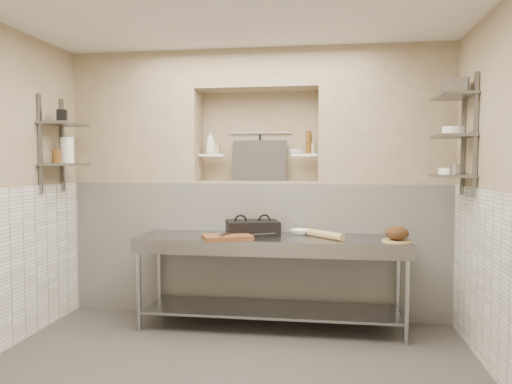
% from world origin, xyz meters
% --- Properties ---
extents(wall_back, '(4.00, 0.10, 2.80)m').
position_xyz_m(wall_back, '(0.00, 2.00, 1.40)').
color(wall_back, tan).
rests_on(wall_back, ground).
extents(wall_front, '(4.00, 0.10, 2.80)m').
position_xyz_m(wall_front, '(0.00, -2.00, 1.40)').
color(wall_front, tan).
rests_on(wall_front, ground).
extents(backwall_lower, '(4.00, 0.40, 1.40)m').
position_xyz_m(backwall_lower, '(0.00, 1.75, 0.70)').
color(backwall_lower, white).
rests_on(backwall_lower, floor).
extents(alcove_sill, '(1.30, 0.40, 0.02)m').
position_xyz_m(alcove_sill, '(0.00, 1.75, 1.41)').
color(alcove_sill, tan).
rests_on(alcove_sill, backwall_lower).
extents(backwall_pillar_left, '(1.35, 0.40, 1.40)m').
position_xyz_m(backwall_pillar_left, '(-1.33, 1.75, 2.10)').
color(backwall_pillar_left, tan).
rests_on(backwall_pillar_left, backwall_lower).
extents(backwall_pillar_right, '(1.35, 0.40, 1.40)m').
position_xyz_m(backwall_pillar_right, '(1.33, 1.75, 2.10)').
color(backwall_pillar_right, tan).
rests_on(backwall_pillar_right, backwall_lower).
extents(backwall_header, '(1.30, 0.40, 0.40)m').
position_xyz_m(backwall_header, '(0.00, 1.75, 2.60)').
color(backwall_header, tan).
rests_on(backwall_header, backwall_lower).
extents(wainscot_right, '(0.02, 3.90, 1.40)m').
position_xyz_m(wainscot_right, '(1.99, 0.00, 0.70)').
color(wainscot_right, white).
rests_on(wainscot_right, floor).
extents(alcove_shelf_left, '(0.28, 0.16, 0.02)m').
position_xyz_m(alcove_shelf_left, '(-0.50, 1.75, 1.70)').
color(alcove_shelf_left, white).
rests_on(alcove_shelf_left, backwall_lower).
extents(alcove_shelf_right, '(0.28, 0.16, 0.02)m').
position_xyz_m(alcove_shelf_right, '(0.50, 1.75, 1.70)').
color(alcove_shelf_right, white).
rests_on(alcove_shelf_right, backwall_lower).
extents(utensil_rail, '(0.70, 0.02, 0.02)m').
position_xyz_m(utensil_rail, '(0.00, 1.92, 1.95)').
color(utensil_rail, gray).
rests_on(utensil_rail, wall_back).
extents(hanging_steel, '(0.02, 0.02, 0.30)m').
position_xyz_m(hanging_steel, '(0.00, 1.90, 1.78)').
color(hanging_steel, black).
rests_on(hanging_steel, utensil_rail).
extents(splash_panel, '(0.60, 0.08, 0.45)m').
position_xyz_m(splash_panel, '(0.00, 1.85, 1.64)').
color(splash_panel, '#383330').
rests_on(splash_panel, alcove_sill).
extents(shelf_rail_left_a, '(0.03, 0.03, 0.95)m').
position_xyz_m(shelf_rail_left_a, '(-1.98, 1.25, 1.80)').
color(shelf_rail_left_a, slate).
rests_on(shelf_rail_left_a, wall_left).
extents(shelf_rail_left_b, '(0.03, 0.03, 0.95)m').
position_xyz_m(shelf_rail_left_b, '(-1.98, 0.85, 1.80)').
color(shelf_rail_left_b, slate).
rests_on(shelf_rail_left_b, wall_left).
extents(wall_shelf_left_lower, '(0.30, 0.50, 0.02)m').
position_xyz_m(wall_shelf_left_lower, '(-1.84, 1.05, 1.60)').
color(wall_shelf_left_lower, slate).
rests_on(wall_shelf_left_lower, wall_left).
extents(wall_shelf_left_upper, '(0.30, 0.50, 0.03)m').
position_xyz_m(wall_shelf_left_upper, '(-1.84, 1.05, 2.00)').
color(wall_shelf_left_upper, slate).
rests_on(wall_shelf_left_upper, wall_left).
extents(shelf_rail_right_a, '(0.03, 0.03, 1.05)m').
position_xyz_m(shelf_rail_right_a, '(1.98, 1.25, 1.85)').
color(shelf_rail_right_a, slate).
rests_on(shelf_rail_right_a, wall_right).
extents(shelf_rail_right_b, '(0.03, 0.03, 1.05)m').
position_xyz_m(shelf_rail_right_b, '(1.98, 0.85, 1.85)').
color(shelf_rail_right_b, slate).
rests_on(shelf_rail_right_b, wall_right).
extents(wall_shelf_right_lower, '(0.30, 0.50, 0.02)m').
position_xyz_m(wall_shelf_right_lower, '(1.84, 1.05, 1.50)').
color(wall_shelf_right_lower, slate).
rests_on(wall_shelf_right_lower, wall_right).
extents(wall_shelf_right_mid, '(0.30, 0.50, 0.02)m').
position_xyz_m(wall_shelf_right_mid, '(1.84, 1.05, 1.85)').
color(wall_shelf_right_mid, slate).
rests_on(wall_shelf_right_mid, wall_right).
extents(wall_shelf_right_upper, '(0.30, 0.50, 0.03)m').
position_xyz_m(wall_shelf_right_upper, '(1.84, 1.05, 2.20)').
color(wall_shelf_right_upper, slate).
rests_on(wall_shelf_right_upper, wall_right).
extents(prep_table, '(2.60, 0.70, 0.90)m').
position_xyz_m(prep_table, '(0.21, 1.18, 0.64)').
color(prep_table, gray).
rests_on(prep_table, floor).
extents(panini_press, '(0.59, 0.50, 0.14)m').
position_xyz_m(panini_press, '(0.01, 1.31, 0.97)').
color(panini_press, black).
rests_on(panini_press, prep_table).
extents(cutting_board, '(0.53, 0.46, 0.04)m').
position_xyz_m(cutting_board, '(-0.18, 0.97, 0.92)').
color(cutting_board, brown).
rests_on(cutting_board, prep_table).
extents(knife_blade, '(0.22, 0.15, 0.01)m').
position_xyz_m(knife_blade, '(0.14, 1.05, 0.95)').
color(knife_blade, gray).
rests_on(knife_blade, cutting_board).
extents(tongs, '(0.09, 0.26, 0.02)m').
position_xyz_m(tongs, '(-0.19, 0.97, 0.96)').
color(tongs, gray).
rests_on(tongs, cutting_board).
extents(mixing_bowl, '(0.26, 0.26, 0.05)m').
position_xyz_m(mixing_bowl, '(0.49, 1.40, 0.93)').
color(mixing_bowl, white).
rests_on(mixing_bowl, prep_table).
extents(rolling_pin, '(0.37, 0.38, 0.07)m').
position_xyz_m(rolling_pin, '(0.73, 1.17, 0.93)').
color(rolling_pin, tan).
rests_on(rolling_pin, prep_table).
extents(bread_board, '(0.27, 0.27, 0.02)m').
position_xyz_m(bread_board, '(1.37, 1.05, 0.91)').
color(bread_board, tan).
rests_on(bread_board, prep_table).
extents(bread_loaf, '(0.21, 0.21, 0.13)m').
position_xyz_m(bread_loaf, '(1.37, 1.05, 0.98)').
color(bread_loaf, '#4C2D19').
rests_on(bread_loaf, bread_board).
extents(bottle_soap, '(0.10, 0.10, 0.25)m').
position_xyz_m(bottle_soap, '(-0.52, 1.72, 1.84)').
color(bottle_soap, white).
rests_on(bottle_soap, alcove_shelf_left).
extents(jar_alcove, '(0.08, 0.08, 0.13)m').
position_xyz_m(jar_alcove, '(-0.47, 1.76, 1.78)').
color(jar_alcove, tan).
rests_on(jar_alcove, alcove_shelf_left).
extents(bowl_alcove, '(0.19, 0.19, 0.05)m').
position_xyz_m(bowl_alcove, '(0.41, 1.74, 1.74)').
color(bowl_alcove, white).
rests_on(bowl_alcove, alcove_shelf_right).
extents(condiment_a, '(0.06, 0.06, 0.20)m').
position_xyz_m(condiment_a, '(0.55, 1.77, 1.81)').
color(condiment_a, '#5B3814').
rests_on(condiment_a, alcove_shelf_right).
extents(condiment_b, '(0.06, 0.06, 0.24)m').
position_xyz_m(condiment_b, '(0.54, 1.74, 1.83)').
color(condiment_b, '#5B3814').
rests_on(condiment_b, alcove_shelf_right).
extents(condiment_c, '(0.07, 0.07, 0.12)m').
position_xyz_m(condiment_c, '(0.57, 1.78, 1.77)').
color(condiment_c, white).
rests_on(condiment_c, alcove_shelf_right).
extents(jug_left, '(0.13, 0.13, 0.26)m').
position_xyz_m(jug_left, '(-1.84, 1.10, 1.74)').
color(jug_left, white).
rests_on(jug_left, wall_shelf_left_lower).
extents(jar_left, '(0.09, 0.09, 0.13)m').
position_xyz_m(jar_left, '(-1.84, 0.90, 1.68)').
color(jar_left, '#5B3814').
rests_on(jar_left, wall_shelf_left_lower).
extents(box_left_upper, '(0.11, 0.11, 0.12)m').
position_xyz_m(box_left_upper, '(-1.84, 1.02, 2.07)').
color(box_left_upper, black).
rests_on(box_left_upper, wall_shelf_left_upper).
extents(bowl_right, '(0.19, 0.19, 0.06)m').
position_xyz_m(bowl_right, '(1.84, 1.16, 1.54)').
color(bowl_right, white).
rests_on(bowl_right, wall_shelf_right_lower).
extents(canister_right, '(0.09, 0.09, 0.09)m').
position_xyz_m(canister_right, '(1.84, 0.93, 1.56)').
color(canister_right, gray).
rests_on(canister_right, wall_shelf_right_lower).
extents(bowl_right_mid, '(0.19, 0.19, 0.07)m').
position_xyz_m(bowl_right_mid, '(1.84, 1.04, 1.90)').
color(bowl_right_mid, white).
rests_on(bowl_right_mid, wall_shelf_right_mid).
extents(basket_right, '(0.20, 0.23, 0.13)m').
position_xyz_m(basket_right, '(1.84, 1.03, 2.28)').
color(basket_right, gray).
rests_on(basket_right, wall_shelf_right_upper).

